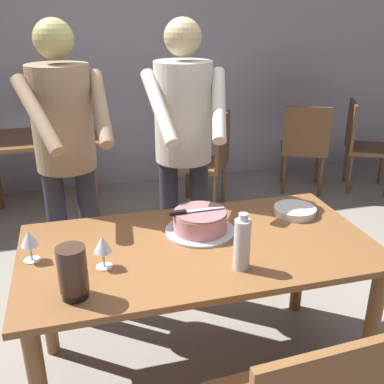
% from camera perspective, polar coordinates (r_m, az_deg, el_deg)
% --- Properties ---
extents(ground_plane, '(14.00, 14.00, 0.00)m').
position_cam_1_polar(ground_plane, '(2.54, 0.79, -21.60)').
color(ground_plane, gray).
extents(back_wall, '(10.00, 0.12, 2.70)m').
position_cam_1_polar(back_wall, '(4.71, -9.29, 17.01)').
color(back_wall, '#ADA8B2').
rests_on(back_wall, ground_plane).
extents(main_dining_table, '(1.62, 0.84, 0.75)m').
position_cam_1_polar(main_dining_table, '(2.15, 0.88, -9.22)').
color(main_dining_table, brown).
rests_on(main_dining_table, ground_plane).
extents(cake_on_platter, '(0.34, 0.34, 0.11)m').
position_cam_1_polar(cake_on_platter, '(2.18, 1.03, -3.85)').
color(cake_on_platter, silver).
rests_on(cake_on_platter, main_dining_table).
extents(cake_knife, '(0.27, 0.03, 0.02)m').
position_cam_1_polar(cake_knife, '(2.13, -0.80, -2.53)').
color(cake_knife, silver).
rests_on(cake_knife, cake_on_platter).
extents(plate_stack, '(0.22, 0.22, 0.04)m').
position_cam_1_polar(plate_stack, '(2.44, 12.88, -2.32)').
color(plate_stack, white).
rests_on(plate_stack, main_dining_table).
extents(wine_glass_near, '(0.08, 0.08, 0.14)m').
position_cam_1_polar(wine_glass_near, '(1.91, -11.25, -6.65)').
color(wine_glass_near, silver).
rests_on(wine_glass_near, main_dining_table).
extents(wine_glass_far, '(0.08, 0.08, 0.14)m').
position_cam_1_polar(wine_glass_far, '(2.04, -19.94, -5.64)').
color(wine_glass_far, silver).
rests_on(wine_glass_far, main_dining_table).
extents(water_bottle, '(0.07, 0.07, 0.25)m').
position_cam_1_polar(water_bottle, '(1.87, 6.36, -6.49)').
color(water_bottle, silver).
rests_on(water_bottle, main_dining_table).
extents(hurricane_lamp, '(0.11, 0.11, 0.21)m').
position_cam_1_polar(hurricane_lamp, '(1.74, -14.85, -9.79)').
color(hurricane_lamp, black).
rests_on(hurricane_lamp, main_dining_table).
extents(person_cutting_cake, '(0.47, 0.56, 1.72)m').
position_cam_1_polar(person_cutting_cake, '(2.56, -1.05, 6.75)').
color(person_cutting_cake, '#2D2D38').
rests_on(person_cutting_cake, ground_plane).
extents(person_standing_beside, '(0.47, 0.58, 1.72)m').
position_cam_1_polar(person_standing_beside, '(2.52, -15.70, 5.65)').
color(person_standing_beside, '#2D2D38').
rests_on(person_standing_beside, ground_plane).
extents(background_table, '(1.00, 0.70, 0.74)m').
position_cam_1_polar(background_table, '(4.15, -18.75, 4.50)').
color(background_table, brown).
rests_on(background_table, ground_plane).
extents(background_chair_0, '(0.61, 0.61, 0.90)m').
position_cam_1_polar(background_chair_0, '(4.11, 2.09, 4.27)').
color(background_chair_0, brown).
rests_on(background_chair_0, ground_plane).
extents(background_chair_1, '(0.59, 0.59, 0.90)m').
position_cam_1_polar(background_chair_1, '(4.91, 20.72, 5.87)').
color(background_chair_1, brown).
rests_on(background_chair_1, ground_plane).
extents(background_chair_2, '(0.58, 0.58, 0.90)m').
position_cam_1_polar(background_chair_2, '(4.65, 14.00, 5.80)').
color(background_chair_2, brown).
rests_on(background_chair_2, ground_plane).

